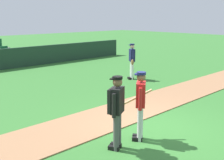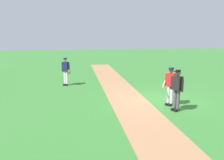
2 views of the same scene
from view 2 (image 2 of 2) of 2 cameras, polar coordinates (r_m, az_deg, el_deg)
name	(u,v)px [view 2 (image 2 of 2)]	position (r m, az deg, el deg)	size (l,w,h in m)	color
ground_plane	(160,101)	(11.54, 11.92, -5.11)	(80.00, 80.00, 0.00)	#33702D
infield_dirt_path	(129,102)	(11.09, 4.30, -5.48)	(28.00, 1.87, 0.03)	#9E704C
batter_red_jersey	(170,85)	(10.72, 14.30, -1.13)	(0.72, 0.69, 1.76)	silver
umpire_home_plate	(177,88)	(10.00, 15.81, -1.90)	(0.54, 0.44, 1.76)	#4C4C4C
runner_navy_jersey	(66,70)	(14.83, -11.38, 2.34)	(0.49, 0.57, 1.76)	white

